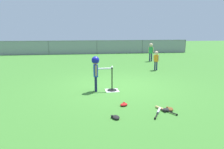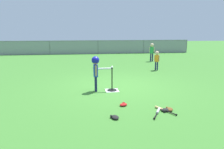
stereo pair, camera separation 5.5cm
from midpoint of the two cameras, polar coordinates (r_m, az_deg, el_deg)
name	(u,v)px [view 1 (the left image)]	position (r m, az deg, el deg)	size (l,w,h in m)	color
ground_plane	(117,86)	(7.56, 1.30, -3.24)	(60.00, 60.00, 0.00)	#3D7A2D
home_plate	(112,90)	(7.05, -0.22, -4.34)	(0.44, 0.44, 0.01)	white
batting_tee	(112,87)	(7.02, -0.23, -3.36)	(0.32, 0.32, 0.77)	black
baseball_on_tee	(112,67)	(6.87, -0.23, 2.07)	(0.07, 0.07, 0.07)	white
batter_child	(96,67)	(6.81, -4.68, 2.17)	(0.64, 0.33, 1.17)	#191E4C
fielder_deep_left	(151,50)	(13.75, 10.47, 6.67)	(0.31, 0.23, 1.17)	#191E4C
fielder_deep_right	(156,58)	(10.73, 11.83, 4.47)	(0.23, 0.21, 0.97)	#191E4C
spare_bat_silver	(158,111)	(5.34, 12.26, -9.82)	(0.40, 0.64, 0.06)	silver
spare_bat_wood	(163,109)	(5.50, 13.47, -9.22)	(0.37, 0.62, 0.06)	#DBB266
glove_by_plate	(166,110)	(5.47, 14.22, -9.33)	(0.25, 0.21, 0.07)	black
glove_near_bats	(116,117)	(4.88, 0.70, -11.60)	(0.21, 0.25, 0.07)	black
glove_tossed_aside	(170,109)	(5.54, 15.26, -9.09)	(0.23, 0.27, 0.07)	brown
glove_outfield_drop	(124,105)	(5.66, 2.97, -8.21)	(0.27, 0.25, 0.07)	#B21919
outfield_fence	(97,47)	(17.96, -4.23, 7.61)	(16.06, 0.06, 1.15)	slate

